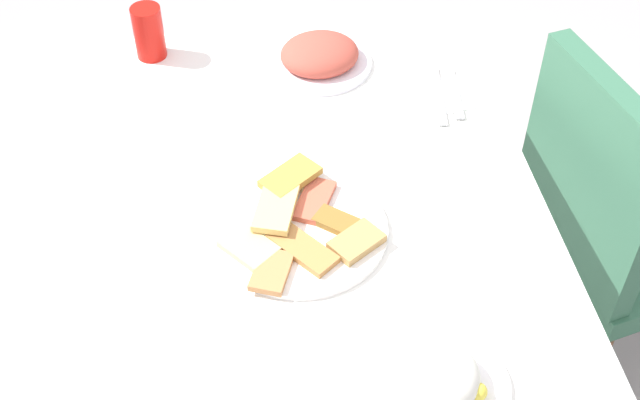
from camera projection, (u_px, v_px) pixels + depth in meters
The scene contains 9 objects.
dining_table at pixel (332, 231), 1.66m from camera, with size 1.17×0.78×0.77m.
dining_chair at pixel (615, 220), 1.89m from camera, with size 0.50×0.50×0.92m.
pide_platter at pixel (300, 228), 1.52m from camera, with size 0.32×0.31×0.04m.
salad_plate_greens at pixel (446, 380), 1.29m from camera, with size 0.20×0.20×0.07m.
salad_plate_rice at pixel (319, 56), 1.87m from camera, with size 0.23×0.23×0.07m.
soda_can at pixel (149, 32), 1.87m from camera, with size 0.07×0.07×0.12m, color red.
paper_napkin at pixel (446, 96), 1.81m from camera, with size 0.12×0.12×0.00m, color white.
fork at pixel (438, 95), 1.80m from camera, with size 0.20×0.02×0.01m, color silver.
spoon at pixel (455, 93), 1.81m from camera, with size 0.17×0.02×0.01m, color silver.
Camera 1 is at (1.11, -0.18, 1.90)m, focal length 47.93 mm.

